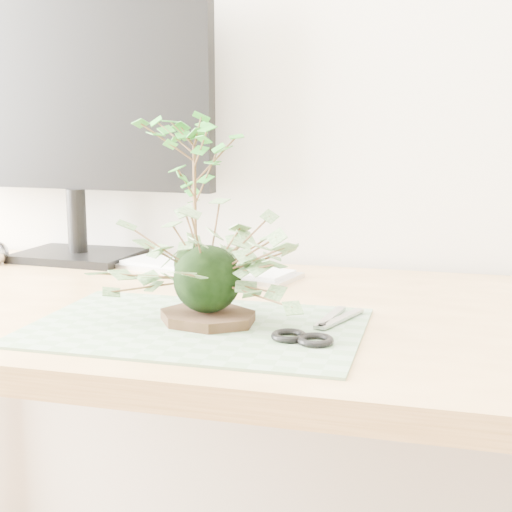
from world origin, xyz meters
name	(u,v)px	position (x,y,z in m)	size (l,w,h in m)	color
desk	(212,355)	(-0.10, 1.23, 0.65)	(1.60, 0.70, 0.74)	tan
cutting_mat	(196,327)	(-0.08, 1.09, 0.74)	(0.47, 0.31, 0.00)	#5E805A
stone_dish	(208,317)	(-0.07, 1.11, 0.75)	(0.15, 0.15, 0.01)	black
ivy_kokedama	(207,247)	(-0.07, 1.11, 0.85)	(0.27, 0.27, 0.20)	black
maple_kokedama	(194,157)	(-0.17, 1.34, 0.97)	(0.22, 0.22, 0.33)	black
keyboard	(205,269)	(-0.19, 1.46, 0.75)	(0.39, 0.20, 0.01)	#BCBCBE
monitor	(74,111)	(-0.49, 1.52, 1.05)	(0.62, 0.19, 0.54)	black
scissors	(315,334)	(0.10, 1.08, 0.75)	(0.10, 0.20, 0.01)	gray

